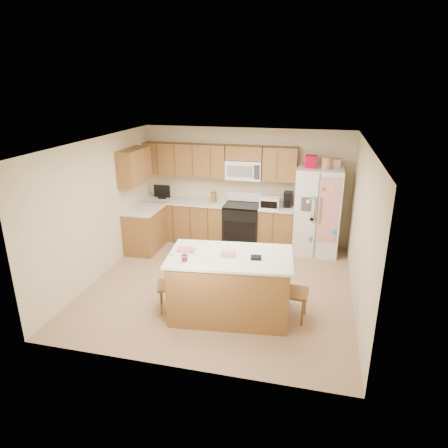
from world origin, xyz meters
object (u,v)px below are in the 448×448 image
(island, at_px, (230,285))
(windsor_chair_back, at_px, (242,272))
(refrigerator, at_px, (317,210))
(windsor_chair_right, at_px, (293,292))
(stove, at_px, (242,224))
(windsor_chair_left, at_px, (171,284))

(island, relative_size, windsor_chair_back, 2.10)
(refrigerator, distance_m, windsor_chair_right, 2.70)
(refrigerator, relative_size, windsor_chair_right, 2.14)
(windsor_chair_back, xyz_separation_m, windsor_chair_right, (0.88, -0.49, 0.02))
(refrigerator, xyz_separation_m, windsor_chair_back, (-1.14, -2.15, -0.49))
(stove, distance_m, windsor_chair_left, 2.93)
(windsor_chair_back, bearing_deg, windsor_chair_right, -29.19)
(stove, relative_size, refrigerator, 0.55)
(windsor_chair_left, relative_size, windsor_chair_back, 0.98)
(refrigerator, distance_m, windsor_chair_back, 2.49)
(refrigerator, relative_size, windsor_chair_left, 2.28)
(island, bearing_deg, windsor_chair_back, 84.15)
(refrigerator, height_order, windsor_chair_left, refrigerator)
(refrigerator, height_order, windsor_chair_right, refrigerator)
(refrigerator, xyz_separation_m, windsor_chair_left, (-2.14, -2.81, -0.50))
(island, distance_m, windsor_chair_left, 0.94)
(island, distance_m, windsor_chair_back, 0.62)
(windsor_chair_left, xyz_separation_m, windsor_chair_back, (1.00, 0.66, 0.01))
(windsor_chair_back, relative_size, windsor_chair_right, 0.96)
(stove, relative_size, windsor_chair_right, 1.19)
(windsor_chair_back, distance_m, windsor_chair_right, 1.01)
(refrigerator, distance_m, island, 3.04)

